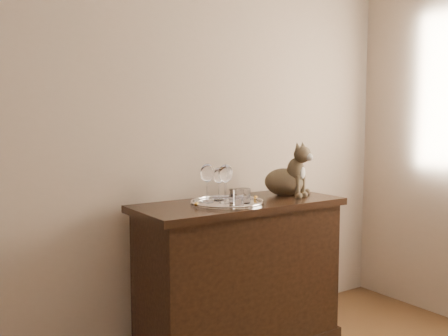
# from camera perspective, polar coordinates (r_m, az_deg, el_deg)

# --- Properties ---
(wall_back) EXTENTS (4.00, 0.10, 2.70)m
(wall_back) POSITION_cam_1_polar(r_m,az_deg,el_deg) (2.75, -12.34, 6.30)
(wall_back) COLOR tan
(wall_back) RESTS_ON ground
(sideboard) EXTENTS (1.20, 0.50, 0.85)m
(sideboard) POSITION_cam_1_polar(r_m,az_deg,el_deg) (2.90, 1.75, -12.14)
(sideboard) COLOR black
(sideboard) RESTS_ON ground
(tray) EXTENTS (0.40, 0.40, 0.01)m
(tray) POSITION_cam_1_polar(r_m,az_deg,el_deg) (2.72, 0.38, -4.05)
(tray) COLOR silver
(tray) RESTS_ON sideboard
(wine_glass_a) EXTENTS (0.08, 0.08, 0.21)m
(wine_glass_a) POSITION_cam_1_polar(r_m,az_deg,el_deg) (2.74, -1.91, -1.69)
(wine_glass_a) COLOR white
(wine_glass_a) RESTS_ON tray
(wine_glass_b) EXTENTS (0.07, 0.07, 0.18)m
(wine_glass_b) POSITION_cam_1_polar(r_m,az_deg,el_deg) (2.78, -0.57, -1.83)
(wine_glass_b) COLOR white
(wine_glass_b) RESTS_ON tray
(wine_glass_d) EXTENTS (0.08, 0.08, 0.21)m
(wine_glass_d) POSITION_cam_1_polar(r_m,az_deg,el_deg) (2.70, 0.17, -1.79)
(wine_glass_d) COLOR silver
(wine_glass_d) RESTS_ON tray
(tumbler_a) EXTENTS (0.07, 0.07, 0.08)m
(tumbler_a) POSITION_cam_1_polar(r_m,az_deg,el_deg) (2.70, 2.29, -3.19)
(tumbler_a) COLOR silver
(tumbler_a) RESTS_ON tray
(tumbler_b) EXTENTS (0.08, 0.08, 0.09)m
(tumbler_b) POSITION_cam_1_polar(r_m,az_deg,el_deg) (2.61, 1.43, -3.41)
(tumbler_b) COLOR white
(tumbler_b) RESTS_ON tray
(cat) EXTENTS (0.40, 0.38, 0.33)m
(cat) POSITION_cam_1_polar(r_m,az_deg,el_deg) (3.03, 6.91, -0.06)
(cat) COLOR brown
(cat) RESTS_ON sideboard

